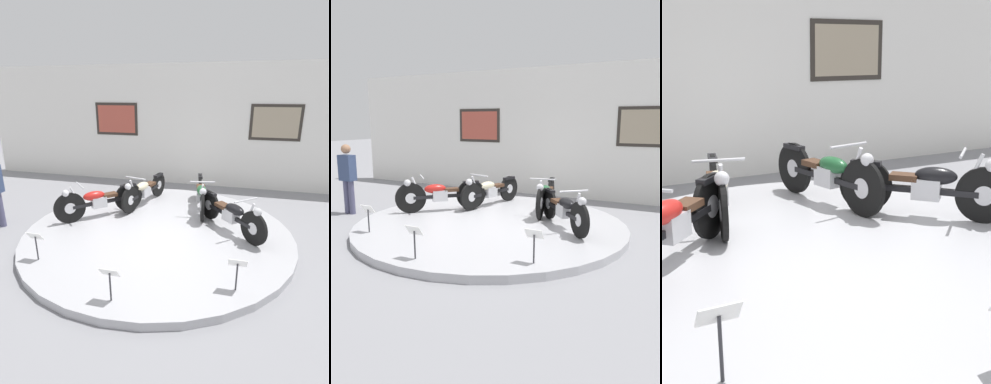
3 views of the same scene
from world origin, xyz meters
The scene contains 10 objects.
ground_plane centered at (0.00, 0.00, 0.00)m, with size 60.00×60.00×0.00m, color gray.
display_platform centered at (0.00, 0.00, 0.07)m, with size 5.31×5.31×0.14m, color #ADADB2.
back_wall centered at (0.00, 3.81, 1.80)m, with size 14.00×0.22×3.60m.
motorcycle_red centered at (-1.43, 0.27, 0.53)m, with size 1.45×1.48×0.81m.
motorcycle_cream centered at (-0.70, 1.26, 0.52)m, with size 0.61×1.94×0.79m.
motorcycle_green centered at (0.70, 1.26, 0.54)m, with size 0.55×2.00×0.81m.
motorcycle_black centered at (1.43, 0.27, 0.52)m, with size 1.38×1.50×0.79m.
info_placard_front_left centered at (-1.61, -1.66, 0.50)m, with size 0.26×0.11×0.51m.
info_placard_front_centre centered at (0.00, -2.31, 0.50)m, with size 0.26×0.11×0.51m.
info_placard_front_right centered at (1.61, -1.66, 0.50)m, with size 0.26×0.11×0.51m.
Camera 1 is at (1.53, -5.37, 2.79)m, focal length 28.00 mm.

